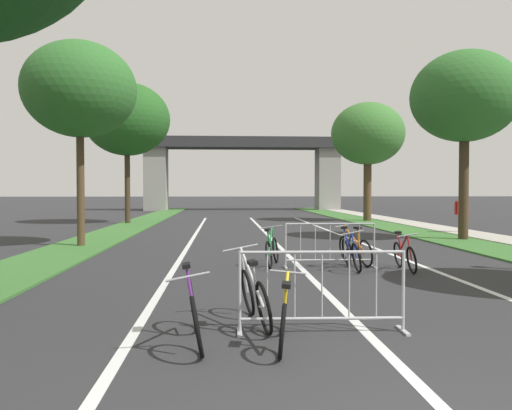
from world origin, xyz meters
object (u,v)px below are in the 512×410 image
Objects in this scene: tree_right_pine_far at (368,134)px; bicycle_red_3 at (404,255)px; tree_left_pine_near at (127,120)px; bicycle_purple_6 at (195,312)px; crowd_barrier_second at (330,246)px; bicycle_blue_2 at (351,253)px; bicycle_green_0 at (272,251)px; tree_left_oak_near at (80,90)px; tree_right_maple_mid at (465,97)px; crowd_barrier_nearest at (322,292)px; bicycle_silver_5 at (255,297)px; bicycle_yellow_4 at (284,316)px; pedestrian_strolling at (462,210)px; bicycle_orange_1 at (355,249)px.

tree_right_pine_far is 4.35× the size of bicycle_red_3.
bicycle_purple_6 is (4.82, -22.26, -5.26)m from tree_left_pine_near.
bicycle_blue_2 is at bearing -40.67° from crowd_barrier_second.
bicycle_green_0 is 1.00× the size of bicycle_blue_2.
tree_left_oak_near reaches higher than bicycle_green_0.
crowd_barrier_second is 6.49m from bicycle_purple_6.
tree_right_maple_mid is 3.15× the size of crowd_barrier_nearest.
tree_right_pine_far is 24.71m from crowd_barrier_nearest.
bicycle_green_0 is at bearing -15.38° from bicycle_red_3.
tree_right_pine_far reaches higher than tree_left_oak_near.
bicycle_silver_5 is (5.58, -21.48, -5.25)m from tree_left_pine_near.
tree_right_pine_far is (-0.27, 11.50, -0.09)m from tree_right_maple_mid.
tree_left_oak_near is 0.86× the size of tree_left_pine_near.
bicycle_silver_5 is (-2.49, -4.70, 0.01)m from bicycle_blue_2.
bicycle_red_3 is at bearing 60.04° from crowd_barrier_nearest.
bicycle_yellow_4 is (5.86, -22.41, -5.30)m from tree_left_pine_near.
bicycle_silver_5 is 1.09m from bicycle_purple_6.
pedestrian_strolling is at bearing 58.81° from bicycle_green_0.
tree_right_maple_mid is 4.18× the size of bicycle_blue_2.
crowd_barrier_second is 1.32× the size of bicycle_green_0.
bicycle_purple_6 is at bearing 52.44° from bicycle_red_3.
bicycle_green_0 is at bearing -68.47° from tree_left_pine_near.
tree_left_oak_near is 12.69m from crowd_barrier_nearest.
bicycle_silver_5 reaches higher than bicycle_blue_2.
bicycle_yellow_4 is (-2.21, -5.63, -0.03)m from bicycle_blue_2.
bicycle_blue_2 is 11.70m from pedestrian_strolling.
bicycle_blue_2 is 1.03× the size of bicycle_red_3.
tree_left_pine_near is 3.51× the size of crowd_barrier_nearest.
bicycle_silver_5 reaches higher than bicycle_orange_1.
crowd_barrier_second is 0.91m from bicycle_orange_1.
bicycle_orange_1 is 7.29m from bicycle_purple_6.
bicycle_red_3 is at bearing -32.28° from tree_left_oak_near.
bicycle_green_0 is (6.33, -16.05, -5.27)m from tree_left_pine_near.
bicycle_orange_1 is 10.81m from pedestrian_strolling.
tree_left_oak_near is 8.63m from bicycle_green_0.
bicycle_purple_6 is (-8.77, -23.55, -4.71)m from tree_right_pine_far.
bicycle_orange_1 is at bearing 54.57° from bicycle_silver_5.
bicycle_red_3 is (2.91, -0.94, -0.02)m from bicycle_green_0.
tree_left_pine_near reaches higher than tree_right_maple_mid.
tree_right_maple_mid is 10.67m from bicycle_green_0.
tree_right_maple_mid is 9.93m from crowd_barrier_second.
bicycle_orange_1 is at bearing -62.17° from tree_left_pine_near.
bicycle_orange_1 is at bearing -124.49° from bicycle_purple_6.
tree_right_pine_far is at bearing 5.46° from tree_left_pine_near.
tree_left_pine_near is at bearing 93.08° from tree_left_oak_near.
tree_right_maple_mid reaches higher than crowd_barrier_second.
tree_left_pine_near is at bearing -22.44° from pedestrian_strolling.
crowd_barrier_second is 1.34× the size of pedestrian_strolling.
tree_right_pine_far reaches higher than bicycle_red_3.
bicycle_purple_6 is at bearing -77.79° from tree_left_pine_near.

